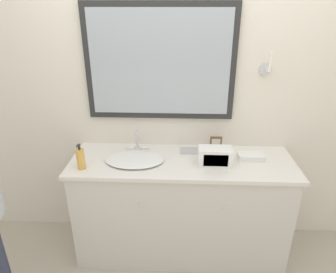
{
  "coord_description": "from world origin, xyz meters",
  "views": [
    {
      "loc": [
        -0.02,
        -1.73,
        2.0
      ],
      "look_at": [
        -0.11,
        0.32,
        1.09
      ],
      "focal_mm": 32.0,
      "sensor_mm": 36.0,
      "label": 1
    }
  ],
  "objects_px": {
    "picture_frame": "(216,144)",
    "soap_bottle": "(81,158)",
    "sink_basin": "(135,158)",
    "appliance_box": "(215,157)"
  },
  "relations": [
    {
      "from": "sink_basin",
      "to": "picture_frame",
      "type": "relative_size",
      "value": 3.61
    },
    {
      "from": "appliance_box",
      "to": "sink_basin",
      "type": "bearing_deg",
      "value": 176.5
    },
    {
      "from": "sink_basin",
      "to": "appliance_box",
      "type": "xyz_separation_m",
      "value": [
        0.61,
        -0.04,
        0.05
      ]
    },
    {
      "from": "picture_frame",
      "to": "soap_bottle",
      "type": "bearing_deg",
      "value": -161.59
    },
    {
      "from": "soap_bottle",
      "to": "sink_basin",
      "type": "bearing_deg",
      "value": 19.94
    },
    {
      "from": "sink_basin",
      "to": "soap_bottle",
      "type": "xyz_separation_m",
      "value": [
        -0.37,
        -0.14,
        0.06
      ]
    },
    {
      "from": "sink_basin",
      "to": "soap_bottle",
      "type": "distance_m",
      "value": 0.4
    },
    {
      "from": "picture_frame",
      "to": "sink_basin",
      "type": "bearing_deg",
      "value": -162.49
    },
    {
      "from": "sink_basin",
      "to": "picture_frame",
      "type": "bearing_deg",
      "value": 17.51
    },
    {
      "from": "picture_frame",
      "to": "appliance_box",
      "type": "bearing_deg",
      "value": -97.26
    }
  ]
}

